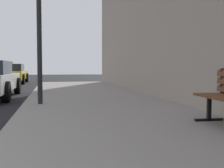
% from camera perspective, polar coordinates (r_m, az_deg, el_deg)
% --- Properties ---
extents(car_yellow, '(1.98, 4.26, 1.43)m').
position_cam_1_polar(car_yellow, '(20.00, -19.36, 1.97)').
color(car_yellow, yellow).
rests_on(car_yellow, ground_plane).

